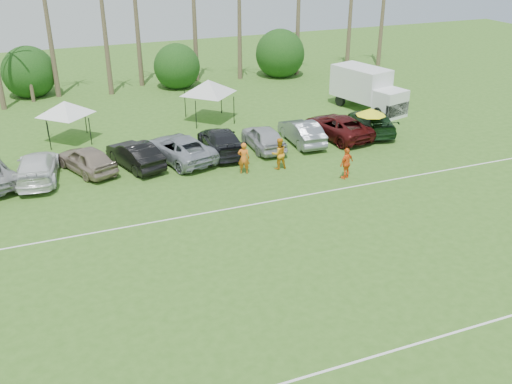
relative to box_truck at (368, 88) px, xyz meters
name	(u,v)px	position (x,y,z in m)	size (l,w,h in m)	color
field_lines	(226,281)	(-17.78, -18.15, -1.67)	(80.00, 12.10, 0.01)	white
palm_tree_4	(45,4)	(-21.78, 11.85, 5.81)	(2.40, 2.40, 8.90)	brown
bush_tree_1	(30,77)	(-23.78, 12.85, 0.12)	(4.00, 4.00, 4.00)	brown
bush_tree_2	(174,65)	(-11.78, 12.85, 0.12)	(4.00, 4.00, 4.00)	brown
bush_tree_3	(278,56)	(-1.78, 12.85, 0.12)	(4.00, 4.00, 4.00)	brown
sideline_player_a	(244,158)	(-13.21, -8.17, -0.75)	(0.68, 0.44, 1.85)	orange
sideline_player_b	(279,154)	(-11.07, -8.27, -0.74)	(0.91, 0.71, 1.86)	orange
sideline_player_c	(347,163)	(-8.14, -10.95, -0.78)	(1.05, 0.44, 1.80)	orange
box_truck	(368,88)	(0.00, 0.00, 0.00)	(3.79, 6.46, 3.13)	white
canopy_tent_left	(64,101)	(-21.97, 1.15, 1.03)	(3.90, 3.90, 3.16)	black
canopy_tent_right	(208,80)	(-12.08, 1.88, 1.33)	(4.32, 4.32, 3.50)	black
market_umbrella	(371,112)	(-3.60, -6.11, 0.30)	(1.97, 1.97, 2.20)	black
parked_car_3	(37,167)	(-24.18, -4.77, -0.91)	(2.13, 5.24, 1.52)	white
parked_car_4	(87,159)	(-21.47, -4.61, -0.91)	(1.80, 4.47, 1.52)	gray
parked_car_5	(135,155)	(-18.76, -4.88, -0.91)	(1.61, 4.62, 1.52)	black
parked_car_6	(180,148)	(-16.06, -4.83, -0.91)	(2.52, 5.48, 1.52)	#8E929C
parked_car_7	(221,141)	(-13.35, -4.55, -0.91)	(2.13, 5.24, 1.52)	black
parked_car_8	(263,137)	(-10.64, -4.90, -0.91)	(1.80, 4.47, 1.52)	#B3B4B9
parked_car_9	(302,132)	(-7.94, -4.87, -0.91)	(1.61, 4.62, 1.52)	slate
parked_car_10	(337,126)	(-5.23, -4.74, -0.91)	(2.52, 5.48, 1.52)	#4A0F10
parked_car_11	(372,121)	(-2.52, -4.65, -0.91)	(2.13, 5.24, 1.52)	#163217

